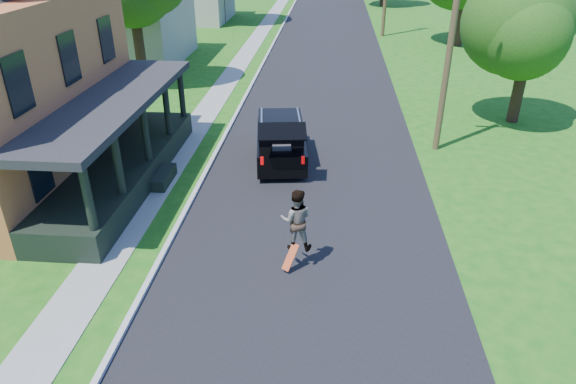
# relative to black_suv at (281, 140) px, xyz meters

# --- Properties ---
(ground) EXTENTS (140.00, 140.00, 0.00)m
(ground) POSITION_rel_black_suv_xyz_m (1.40, -8.38, -0.83)
(ground) COLOR #185B12
(ground) RESTS_ON ground
(street) EXTENTS (8.00, 120.00, 0.02)m
(street) POSITION_rel_black_suv_xyz_m (1.40, 11.62, -0.83)
(street) COLOR black
(street) RESTS_ON ground
(curb) EXTENTS (0.15, 120.00, 0.12)m
(curb) POSITION_rel_black_suv_xyz_m (-2.65, 11.62, -0.83)
(curb) COLOR #B0B0AB
(curb) RESTS_ON ground
(sidewalk) EXTENTS (1.30, 120.00, 0.03)m
(sidewalk) POSITION_rel_black_suv_xyz_m (-4.20, 11.62, -0.83)
(sidewalk) COLOR gray
(sidewalk) RESTS_ON ground
(front_walk) EXTENTS (6.50, 1.20, 0.03)m
(front_walk) POSITION_rel_black_suv_xyz_m (-8.10, -2.38, -0.83)
(front_walk) COLOR gray
(front_walk) RESTS_ON ground
(black_suv) EXTENTS (2.32, 4.83, 2.16)m
(black_suv) POSITION_rel_black_suv_xyz_m (0.00, 0.00, 0.00)
(black_suv) COLOR black
(black_suv) RESTS_ON ground
(skateboarder) EXTENTS (0.87, 0.70, 1.73)m
(skateboarder) POSITION_rel_black_suv_xyz_m (1.08, -6.88, 0.58)
(skateboarder) COLOR black
(skateboarder) RESTS_ON ground
(skateboard) EXTENTS (0.46, 0.39, 0.72)m
(skateboard) POSITION_rel_black_suv_xyz_m (0.96, -7.21, -0.39)
(skateboard) COLOR #CA3E11
(skateboard) RESTS_ON ground
(tree_right_near) EXTENTS (5.18, 4.86, 6.65)m
(tree_right_near) POSITION_rel_black_suv_xyz_m (10.34, 5.33, 3.46)
(tree_right_near) COLOR black
(tree_right_near) RESTS_ON ground
(utility_pole_near) EXTENTS (1.53, 0.25, 8.68)m
(utility_pole_near) POSITION_rel_black_suv_xyz_m (6.25, 1.64, 3.65)
(utility_pole_near) COLOR #42331E
(utility_pole_near) RESTS_ON ground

